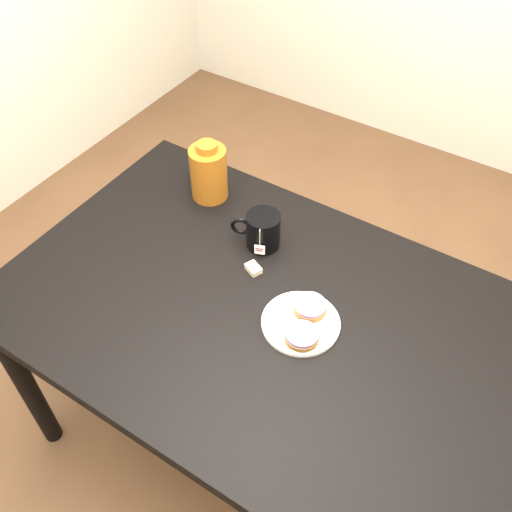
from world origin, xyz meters
name	(u,v)px	position (x,y,z in m)	size (l,w,h in m)	color
ground_plane	(262,438)	(0.00, 0.00, 0.00)	(4.00, 4.00, 0.00)	brown
table	(264,328)	(0.00, 0.00, 0.67)	(1.40, 0.90, 0.75)	black
plate	(301,322)	(0.10, 0.01, 0.76)	(0.20, 0.20, 0.02)	white
bagel_back	(310,307)	(0.10, 0.05, 0.77)	(0.11, 0.11, 0.03)	brown
bagel_front	(302,336)	(0.13, -0.04, 0.77)	(0.11, 0.11, 0.03)	brown
mug	(262,230)	(-0.13, 0.20, 0.81)	(0.15, 0.13, 0.11)	black
teabag_pouch	(253,269)	(-0.10, 0.10, 0.76)	(0.04, 0.03, 0.02)	#C6B793
bagel_package	(209,172)	(-0.39, 0.30, 0.84)	(0.12, 0.12, 0.19)	#6A340D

